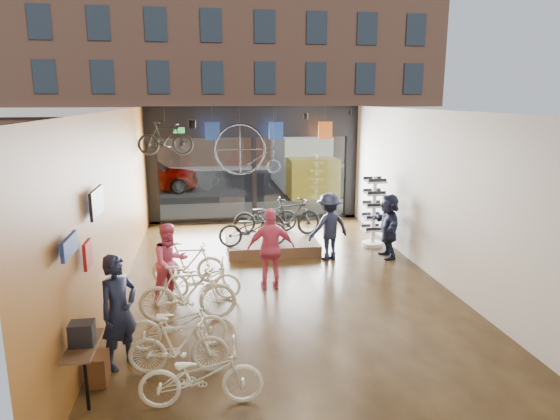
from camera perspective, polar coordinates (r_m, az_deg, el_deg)
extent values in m
cube|color=black|center=(11.35, 0.22, -8.35)|extent=(7.00, 12.00, 0.04)
cube|color=black|center=(10.60, 0.24, 11.42)|extent=(7.00, 12.00, 0.04)
cube|color=#AE6B24|center=(10.85, -18.47, 0.57)|extent=(0.04, 12.00, 3.80)
cube|color=beige|center=(11.87, 17.27, 1.65)|extent=(0.04, 12.00, 3.80)
cube|color=beige|center=(5.21, 10.83, -11.96)|extent=(7.00, 0.04, 3.80)
cube|color=#198C26|center=(16.39, -11.47, 8.91)|extent=(0.35, 0.06, 0.18)
cube|color=black|center=(25.84, -4.96, 3.57)|extent=(30.00, 18.00, 0.02)
cube|color=slate|center=(18.19, -3.30, -0.04)|extent=(30.00, 2.40, 0.12)
cube|color=slate|center=(29.78, -5.49, 4.90)|extent=(30.00, 2.00, 0.12)
cube|color=brown|center=(32.14, -6.03, 17.85)|extent=(26.00, 5.00, 14.00)
imported|color=gray|center=(22.85, -15.29, 4.03)|extent=(4.69, 1.89, 1.60)
imported|color=beige|center=(7.08, -9.00, -18.17)|extent=(1.68, 0.63, 0.87)
imported|color=beige|center=(7.85, -11.50, -14.88)|extent=(1.54, 0.53, 0.91)
imported|color=beige|center=(8.55, -11.65, -12.67)|extent=(1.64, 0.61, 0.85)
imported|color=beige|center=(9.50, -10.49, -9.27)|extent=(1.79, 0.52, 1.08)
imported|color=beige|center=(10.45, -8.97, -7.82)|extent=(1.67, 0.78, 0.85)
imported|color=beige|center=(11.28, -10.44, -6.00)|extent=(1.63, 0.56, 0.96)
cube|color=#4C3A21|center=(13.64, -0.98, -3.95)|extent=(2.40, 1.80, 0.30)
imported|color=black|center=(12.88, -3.10, -2.13)|extent=(1.78, 0.64, 0.93)
imported|color=black|center=(13.67, 1.24, -0.90)|extent=(1.89, 1.01, 1.09)
imported|color=black|center=(14.17, -1.67, -0.68)|extent=(1.89, 0.83, 0.96)
imported|color=#161C33|center=(8.08, -17.94, -10.97)|extent=(0.76, 0.77, 1.79)
imported|color=#CC4C72|center=(10.31, -12.43, -5.93)|extent=(1.00, 0.96, 1.63)
imported|color=#CC4C72|center=(10.75, -1.03, -4.45)|extent=(1.05, 0.45, 1.78)
imported|color=#161C33|center=(12.72, 5.60, -1.90)|extent=(1.27, 0.97, 1.73)
imported|color=#161C33|center=(13.14, 12.30, -1.79)|extent=(0.55, 1.57, 1.68)
imported|color=black|center=(14.75, -12.97, 7.97)|extent=(1.61, 0.57, 0.95)
cube|color=#1E3F99|center=(15.70, -7.74, 8.89)|extent=(0.45, 0.03, 0.55)
cube|color=#1E3F99|center=(15.86, -0.45, 9.04)|extent=(0.45, 0.03, 0.55)
cube|color=#CC5919|center=(16.17, 5.20, 9.06)|extent=(0.45, 0.03, 0.55)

